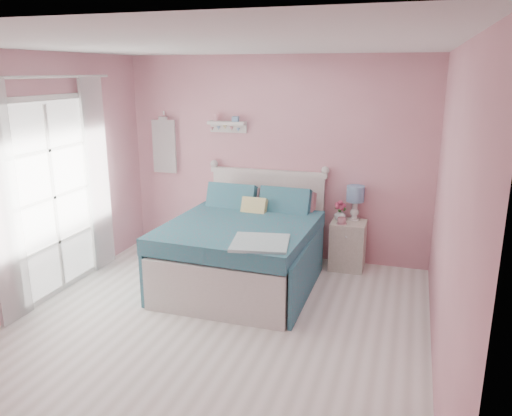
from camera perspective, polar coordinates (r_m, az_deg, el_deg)
The scene contains 13 objects.
floor at distance 4.90m, azimuth -5.31°, elevation -14.01°, with size 4.50×4.50×0.00m, color silver.
room_shell at distance 4.35m, azimuth -5.82°, elevation 4.51°, with size 4.50×4.50×4.50m.
bed at distance 5.81m, azimuth -1.32°, elevation -4.73°, with size 1.64×2.03×1.16m.
nightstand at distance 6.33m, azimuth 10.43°, elevation -4.18°, with size 0.42×0.42×0.60m.
table_lamp at distance 6.26m, azimuth 11.28°, elevation 1.32°, with size 0.22×0.22×0.43m.
vase at distance 6.27m, azimuth 9.56°, elevation -0.72°, with size 0.14×0.14×0.15m, color silver.
teacup at distance 6.13m, azimuth 9.77°, elevation -1.43°, with size 0.10×0.10×0.08m, color pink.
roses at distance 6.24m, azimuth 9.59°, elevation 0.28°, with size 0.14×0.11×0.12m.
wall_shelf at distance 6.57m, azimuth -3.30°, elevation 9.57°, with size 0.50×0.15×0.25m.
hanging_dress at distance 6.98m, azimuth -10.44°, elevation 6.92°, with size 0.34×0.03×0.72m, color white.
french_door at distance 5.82m, azimuth -22.16°, elevation 1.09°, with size 0.04×1.32×2.16m.
curtain_near at distance 5.23m, azimuth -26.98°, elevation 0.22°, with size 0.04×0.40×2.32m, color white.
curtain_far at distance 6.34m, azimuth -17.68°, elevation 3.59°, with size 0.04×0.40×2.32m, color white.
Camera 1 is at (1.71, -3.91, 2.40)m, focal length 35.00 mm.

